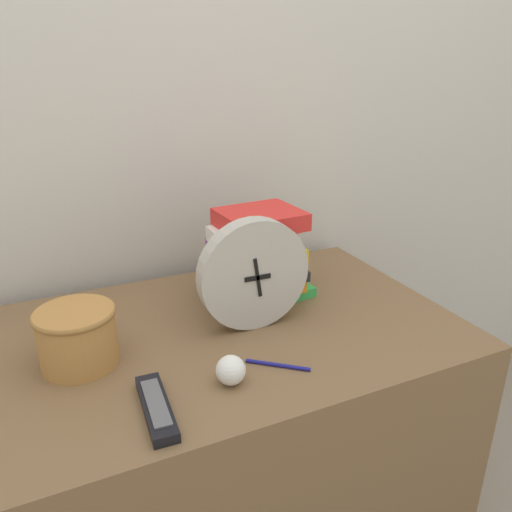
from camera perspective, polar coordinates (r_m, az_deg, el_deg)
The scene contains 8 objects.
wall_back at distance 1.41m, azimuth -10.88°, elevation 16.24°, with size 6.00×0.04×2.40m.
desk at distance 1.39m, azimuth -3.67°, elevation -21.74°, with size 1.09×0.68×0.74m.
desk_clock at distance 1.12m, azimuth -0.24°, elevation -2.12°, with size 0.26×0.05×0.26m.
book_stack at distance 1.27m, azimuth 0.19°, elevation 0.04°, with size 0.27×0.20×0.23m.
basket at distance 1.07m, azimuth -19.76°, elevation -8.50°, with size 0.16×0.16×0.12m.
tv_remote at distance 0.93m, azimuth -11.33°, elevation -16.58°, with size 0.05×0.18×0.02m.
crumpled_paper_ball at distance 0.97m, azimuth -2.90°, elevation -12.90°, with size 0.06×0.06×0.06m.
pen at distance 1.03m, azimuth 2.50°, elevation -12.34°, with size 0.11×0.09×0.01m.
Camera 1 is at (-0.35, -0.61, 1.32)m, focal length 35.00 mm.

